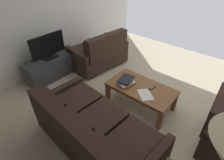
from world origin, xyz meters
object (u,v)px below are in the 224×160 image
at_px(coffee_table, 141,90).
at_px(loose_magazine, 145,95).
at_px(book_stack, 126,81).
at_px(tv_stand, 52,67).
at_px(flat_tv, 48,46).
at_px(loveseat_near, 100,53).
at_px(tv_remote, 152,88).
at_px(sofa_main, 92,131).

height_order(coffee_table, loose_magazine, loose_magazine).
bearing_deg(book_stack, tv_stand, 10.94).
bearing_deg(coffee_table, tv_stand, 12.18).
bearing_deg(flat_tv, coffee_table, -167.79).
relative_size(loveseat_near, coffee_table, 1.18).
bearing_deg(tv_remote, loveseat_near, -15.52).
bearing_deg(tv_remote, loose_magazine, 91.07).
distance_m(tv_stand, flat_tv, 0.50).
bearing_deg(tv_stand, coffee_table, -167.82).
height_order(tv_remote, loose_magazine, tv_remote).
relative_size(coffee_table, tv_remote, 7.00).
xyz_separation_m(tv_remote, loose_magazine, (-0.00, 0.22, -0.01)).
height_order(sofa_main, tv_stand, sofa_main).
distance_m(tv_stand, loose_magazine, 2.22).
bearing_deg(coffee_table, loveseat_near, -19.95).
height_order(loveseat_near, tv_remote, loveseat_near).
height_order(flat_tv, tv_remote, flat_tv).
relative_size(coffee_table, loose_magazine, 3.98).
bearing_deg(tv_stand, tv_remote, -166.59).
relative_size(sofa_main, coffee_table, 1.62).
xyz_separation_m(loveseat_near, book_stack, (-1.23, 0.64, 0.09)).
relative_size(coffee_table, flat_tv, 1.50).
relative_size(book_stack, loose_magazine, 1.22).
distance_m(loveseat_near, loose_magazine, 1.79).
bearing_deg(book_stack, tv_remote, -156.87).
bearing_deg(tv_stand, loveseat_near, -118.51).
distance_m(coffee_table, loose_magazine, 0.22).
xyz_separation_m(loveseat_near, coffee_table, (-1.50, 0.54, -0.02)).
bearing_deg(sofa_main, flat_tv, -20.44).
bearing_deg(tv_stand, sofa_main, 159.54).
height_order(flat_tv, book_stack, flat_tv).
bearing_deg(flat_tv, tv_stand, -62.70).
height_order(book_stack, tv_remote, book_stack).
bearing_deg(loveseat_near, tv_stand, 61.49).
relative_size(flat_tv, book_stack, 2.19).
height_order(tv_stand, tv_remote, tv_stand).
distance_m(sofa_main, tv_stand, 2.15).
height_order(tv_stand, loose_magazine, tv_stand).
distance_m(coffee_table, book_stack, 0.31).
xyz_separation_m(flat_tv, book_stack, (-1.76, -0.34, -0.26)).
height_order(book_stack, loose_magazine, book_stack).
height_order(flat_tv, loose_magazine, flat_tv).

